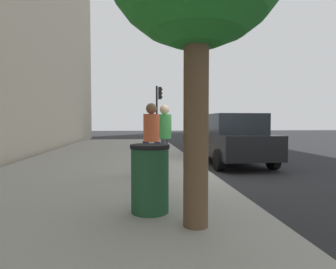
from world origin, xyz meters
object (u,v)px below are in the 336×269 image
Objects in this scene: parked_sedan_near at (231,139)px; trash_bin at (150,178)px; parking_meter at (189,133)px; pedestrian_at_meter at (164,131)px; traffic_signal at (158,105)px; pedestrian_bystander at (151,133)px.

parked_sedan_near is 6.41m from trash_bin.
trash_bin is (-5.60, 3.10, -0.24)m from parked_sedan_near.
parked_sedan_near is (1.85, -1.84, -0.27)m from parking_meter.
pedestrian_at_meter is 3.93m from trash_bin.
traffic_signal is (9.89, 0.23, 1.41)m from parking_meter.
parked_sedan_near is (1.76, -2.54, -0.34)m from pedestrian_at_meter.
pedestrian_at_meter is 3.11m from parked_sedan_near.
pedestrian_bystander is 0.50× the size of traffic_signal.
traffic_signal is (9.80, -0.47, 1.34)m from pedestrian_at_meter.
parked_sedan_near is 1.24× the size of traffic_signal.
trash_bin is (-3.84, 0.56, -0.58)m from pedestrian_at_meter.
traffic_signal is at bearing 1.32° from parking_meter.
trash_bin is at bearing 151.09° from parked_sedan_near.
parking_meter is 0.39× the size of traffic_signal.
pedestrian_bystander reaches higher than parked_sedan_near.
parking_meter is 0.71m from pedestrian_at_meter.
parking_meter is at bearing -3.79° from pedestrian_bystander.
trash_bin is at bearing 175.68° from traffic_signal.
pedestrian_at_meter reaches higher than pedestrian_bystander.
trash_bin is at bearing 161.50° from parking_meter.
parked_sedan_near is at bearing -28.91° from trash_bin.
pedestrian_at_meter is 0.51× the size of traffic_signal.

